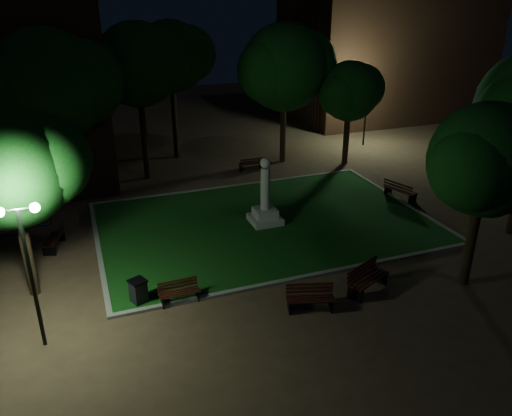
% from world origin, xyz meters
% --- Properties ---
extents(ground, '(80.00, 80.00, 0.00)m').
position_xyz_m(ground, '(0.00, 0.00, 0.00)').
color(ground, '#4E3827').
extents(lawn, '(15.00, 10.00, 0.08)m').
position_xyz_m(lawn, '(0.00, 2.00, 0.04)').
color(lawn, '#124211').
rests_on(lawn, ground).
extents(lawn_kerb, '(15.40, 10.40, 0.12)m').
position_xyz_m(lawn_kerb, '(0.00, 2.00, 0.06)').
color(lawn_kerb, slate).
rests_on(lawn_kerb, ground).
extents(monument, '(1.40, 1.40, 3.20)m').
position_xyz_m(monument, '(0.00, 2.00, 0.96)').
color(monument, '#A29A94').
rests_on(monument, lawn).
extents(building_far, '(16.00, 10.00, 12.00)m').
position_xyz_m(building_far, '(18.00, 20.00, 6.00)').
color(building_far, '#4F2B1B').
rests_on(building_far, ground).
extents(tree_west, '(4.95, 4.04, 6.81)m').
position_xyz_m(tree_west, '(-9.93, -0.59, 4.78)').
color(tree_west, black).
rests_on(tree_west, ground).
extents(tree_north_wl, '(5.59, 4.57, 8.76)m').
position_xyz_m(tree_north_wl, '(-4.08, 10.30, 6.47)').
color(tree_north_wl, black).
rests_on(tree_north_wl, ground).
extents(tree_north_er, '(6.40, 5.23, 8.53)m').
position_xyz_m(tree_north_er, '(4.60, 10.37, 5.91)').
color(tree_north_er, black).
rests_on(tree_north_er, ground).
extents(tree_ne, '(4.43, 3.62, 6.39)m').
position_xyz_m(tree_ne, '(8.12, 8.61, 4.57)').
color(tree_ne, black).
rests_on(tree_ne, ground).
extents(tree_se, '(4.85, 3.96, 6.85)m').
position_xyz_m(tree_se, '(5.21, -5.48, 4.86)').
color(tree_se, black).
rests_on(tree_se, ground).
extents(tree_nw, '(6.89, 5.63, 8.76)m').
position_xyz_m(tree_nw, '(-8.63, 8.56, 5.94)').
color(tree_nw, black).
rests_on(tree_nw, ground).
extents(tree_far_north, '(5.42, 4.43, 8.63)m').
position_xyz_m(tree_far_north, '(-1.61, 13.63, 6.41)').
color(tree_far_north, black).
rests_on(tree_far_north, ground).
extents(lamppost_sw, '(1.18, 0.28, 4.73)m').
position_xyz_m(lamppost_sw, '(-9.63, -3.79, 3.28)').
color(lamppost_sw, black).
rests_on(lamppost_sw, ground).
extents(lamppost_nw, '(1.18, 0.28, 4.00)m').
position_xyz_m(lamppost_nw, '(-11.34, 11.16, 2.84)').
color(lamppost_nw, black).
rests_on(lamppost_nw, ground).
extents(lamppost_ne, '(1.18, 0.28, 4.33)m').
position_xyz_m(lamppost_ne, '(11.36, 11.80, 3.04)').
color(lamppost_ne, black).
rests_on(lamppost_ne, ground).
extents(bench_near_left, '(1.74, 1.02, 0.91)m').
position_xyz_m(bench_near_left, '(-1.06, -4.96, 0.43)').
color(bench_near_left, black).
rests_on(bench_near_left, ground).
extents(bench_near_right, '(1.93, 1.34, 1.00)m').
position_xyz_m(bench_near_right, '(1.40, -4.61, 0.47)').
color(bench_near_right, black).
rests_on(bench_near_right, ground).
extents(bench_west_near, '(1.44, 0.54, 0.79)m').
position_xyz_m(bench_west_near, '(-5.19, -2.93, 0.37)').
color(bench_west_near, black).
rests_on(bench_west_near, ground).
extents(bench_left_side, '(0.95, 1.63, 0.85)m').
position_xyz_m(bench_left_side, '(-9.28, 2.86, 0.40)').
color(bench_left_side, black).
rests_on(bench_left_side, ground).
extents(bench_right_side, '(1.14, 1.88, 0.98)m').
position_xyz_m(bench_right_side, '(7.77, 2.37, 0.46)').
color(bench_right_side, black).
rests_on(bench_right_side, ground).
extents(bench_far_side, '(1.50, 0.56, 0.81)m').
position_xyz_m(bench_far_side, '(2.00, 9.44, 0.38)').
color(bench_far_side, black).
rests_on(bench_far_side, ground).
extents(trash_bin, '(0.72, 0.72, 0.93)m').
position_xyz_m(trash_bin, '(-6.54, -2.56, 0.47)').
color(trash_bin, black).
rests_on(trash_bin, ground).
extents(bicycle, '(1.77, 0.66, 0.92)m').
position_xyz_m(bicycle, '(-10.34, 5.39, 0.46)').
color(bicycle, black).
rests_on(bicycle, ground).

